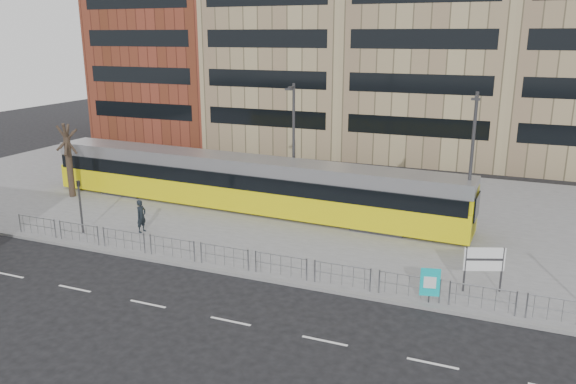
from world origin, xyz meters
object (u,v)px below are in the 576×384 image
at_px(bare_tree, 65,121).
at_px(ad_panel, 430,283).
at_px(station_sign, 484,261).
at_px(pedestrian, 141,216).
at_px(lamp_post_west, 293,141).
at_px(lamp_post_east, 471,162).
at_px(tram, 243,183).
at_px(traffic_light_west, 80,200).

bearing_deg(bare_tree, ad_panel, -15.37).
relative_size(station_sign, pedestrian, 1.08).
distance_m(lamp_post_west, bare_tree, 15.75).
height_order(station_sign, ad_panel, station_sign).
relative_size(pedestrian, lamp_post_east, 0.23).
distance_m(ad_panel, lamp_post_east, 9.23).
xyz_separation_m(ad_panel, lamp_post_west, (-10.53, 10.84, 3.48)).
height_order(tram, lamp_post_west, lamp_post_west).
distance_m(traffic_light_west, lamp_post_west, 13.47).
bearing_deg(ad_panel, station_sign, 32.10).
xyz_separation_m(traffic_light_west, bare_tree, (-6.03, 5.75, 3.36)).
relative_size(pedestrian, lamp_post_west, 0.24).
distance_m(pedestrian, bare_tree, 10.96).
bearing_deg(station_sign, traffic_light_west, 160.64).
bearing_deg(tram, station_sign, -22.41).
relative_size(tram, station_sign, 14.07).
distance_m(station_sign, lamp_post_west, 15.63).
bearing_deg(tram, lamp_post_east, -0.04).
height_order(tram, bare_tree, bare_tree).
bearing_deg(pedestrian, bare_tree, 69.10).
bearing_deg(pedestrian, lamp_post_west, -32.98).
xyz_separation_m(station_sign, lamp_post_west, (-12.53, 8.86, 2.96)).
relative_size(lamp_post_east, bare_tree, 1.14).
bearing_deg(ad_panel, traffic_light_west, 163.48).
bearing_deg(ad_panel, lamp_post_west, 121.50).
bearing_deg(lamp_post_west, traffic_light_west, -134.16).
bearing_deg(tram, lamp_post_west, 33.52).
bearing_deg(traffic_light_west, station_sign, 4.31).
xyz_separation_m(pedestrian, bare_tree, (-9.08, 4.31, 4.39)).
bearing_deg(tram, traffic_light_west, -126.73).
height_order(tram, ad_panel, tram).
relative_size(ad_panel, bare_tree, 0.22).
relative_size(pedestrian, traffic_light_west, 0.62).
bearing_deg(lamp_post_west, tram, -149.09).
distance_m(lamp_post_east, bare_tree, 26.51).
distance_m(ad_panel, lamp_post_west, 15.51).
distance_m(tram, ad_panel, 16.21).
bearing_deg(traffic_light_west, ad_panel, -1.27).
relative_size(tram, lamp_post_west, 3.62).
bearing_deg(tram, ad_panel, -31.81).
distance_m(tram, lamp_post_east, 14.30).
bearing_deg(ad_panel, lamp_post_east, 72.89).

